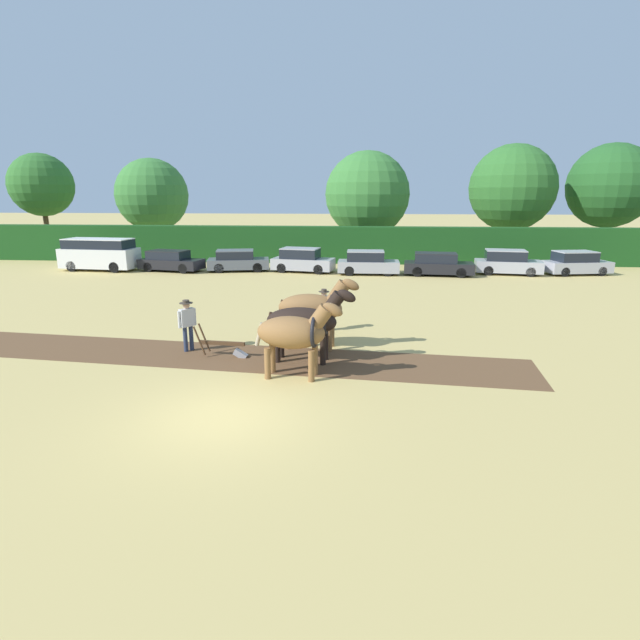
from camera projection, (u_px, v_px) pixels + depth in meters
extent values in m
plane|color=tan|center=(221.00, 417.00, 11.93)|extent=(240.00, 240.00, 0.00)
cube|color=brown|center=(210.00, 355.00, 16.42)|extent=(20.86, 4.55, 0.01)
cube|color=#194719|center=(319.00, 245.00, 38.10)|extent=(73.39, 1.38, 2.74)
cylinder|color=#4C3823|center=(47.00, 227.00, 45.26)|extent=(0.44, 0.44, 4.38)
sphere|color=#2D6628|center=(41.00, 185.00, 44.35)|extent=(5.49, 5.49, 5.49)
cylinder|color=brown|center=(155.00, 233.00, 46.15)|extent=(0.44, 0.44, 3.25)
sphere|color=#387533|center=(152.00, 195.00, 45.30)|extent=(6.48, 6.48, 6.48)
cylinder|color=#423323|center=(366.00, 236.00, 42.83)|extent=(0.44, 0.44, 3.14)
sphere|color=#387533|center=(367.00, 194.00, 41.96)|extent=(7.10, 7.10, 7.10)
cylinder|color=brown|center=(508.00, 234.00, 42.20)|extent=(0.44, 0.44, 3.68)
sphere|color=#2D6628|center=(513.00, 188.00, 41.26)|extent=(7.04, 7.04, 7.04)
cylinder|color=#4C3823|center=(604.00, 232.00, 42.59)|extent=(0.44, 0.44, 3.87)
sphere|color=#235623|center=(610.00, 186.00, 41.64)|extent=(6.93, 6.93, 6.93)
ellipsoid|color=brown|center=(291.00, 332.00, 14.20)|extent=(2.05, 1.16, 0.94)
cylinder|color=brown|center=(315.00, 360.00, 14.57)|extent=(0.18, 0.18, 0.92)
cylinder|color=brown|center=(311.00, 366.00, 14.05)|extent=(0.18, 0.18, 0.92)
cylinder|color=brown|center=(272.00, 358.00, 14.78)|extent=(0.18, 0.18, 0.92)
cylinder|color=brown|center=(267.00, 363.00, 14.26)|extent=(0.18, 0.18, 0.92)
cylinder|color=brown|center=(320.00, 318.00, 13.95)|extent=(0.80, 0.51, 0.83)
ellipsoid|color=brown|center=(333.00, 310.00, 13.82)|extent=(0.70, 0.32, 0.54)
cube|color=gray|center=(326.00, 311.00, 13.87)|extent=(0.38, 0.11, 0.49)
cylinder|color=gray|center=(259.00, 334.00, 14.38)|extent=(0.31, 0.15, 0.71)
torus|color=black|center=(315.00, 331.00, 14.07)|extent=(0.19, 0.96, 0.95)
ellipsoid|color=black|center=(301.00, 321.00, 15.58)|extent=(2.30, 1.12, 0.88)
cylinder|color=black|center=(326.00, 346.00, 15.91)|extent=(0.18, 0.18, 0.91)
cylinder|color=black|center=(323.00, 351.00, 15.43)|extent=(0.18, 0.18, 0.91)
cylinder|color=black|center=(281.00, 344.00, 16.15)|extent=(0.18, 0.18, 0.91)
cylinder|color=black|center=(277.00, 348.00, 15.67)|extent=(0.18, 0.18, 0.91)
cylinder|color=black|center=(331.00, 306.00, 15.29)|extent=(0.89, 0.49, 0.97)
ellipsoid|color=black|center=(347.00, 296.00, 15.13)|extent=(0.70, 0.32, 0.54)
cube|color=black|center=(338.00, 300.00, 15.21)|extent=(0.47, 0.12, 0.62)
cylinder|color=black|center=(269.00, 323.00, 15.78)|extent=(0.31, 0.15, 0.71)
torus|color=black|center=(326.00, 320.00, 15.43)|extent=(0.19, 0.90, 0.89)
ellipsoid|color=brown|center=(310.00, 308.00, 16.92)|extent=(2.27, 1.20, 0.96)
cylinder|color=brown|center=(332.00, 333.00, 17.30)|extent=(0.18, 0.18, 0.98)
cylinder|color=brown|center=(329.00, 337.00, 16.77)|extent=(0.18, 0.18, 0.98)
cylinder|color=brown|center=(292.00, 331.00, 17.53)|extent=(0.18, 0.18, 0.98)
cylinder|color=brown|center=(288.00, 335.00, 17.00)|extent=(0.18, 0.18, 0.98)
cylinder|color=brown|center=(337.00, 294.00, 16.64)|extent=(0.90, 0.53, 0.96)
ellipsoid|color=brown|center=(351.00, 285.00, 16.48)|extent=(0.70, 0.32, 0.54)
cube|color=black|center=(343.00, 288.00, 16.55)|extent=(0.45, 0.12, 0.60)
cylinder|color=black|center=(280.00, 310.00, 17.12)|extent=(0.31, 0.15, 0.71)
torus|color=black|center=(332.00, 307.00, 16.78)|extent=(0.20, 0.97, 0.97)
cube|color=#4C331E|center=(222.00, 343.00, 16.23)|extent=(1.54, 0.24, 0.12)
cube|color=#939399|center=(241.00, 354.00, 16.21)|extent=(0.50, 0.24, 0.39)
cylinder|color=#4C331E|center=(204.00, 337.00, 16.51)|extent=(0.40, 0.10, 0.96)
cylinder|color=#4C331E|center=(199.00, 341.00, 16.13)|extent=(0.40, 0.10, 0.96)
cylinder|color=#28334C|center=(191.00, 338.00, 16.89)|extent=(0.14, 0.14, 0.86)
cylinder|color=#28334C|center=(185.00, 339.00, 16.74)|extent=(0.14, 0.14, 0.86)
cube|color=silver|center=(187.00, 317.00, 16.63)|extent=(0.47, 0.51, 0.61)
sphere|color=tan|center=(186.00, 305.00, 16.53)|extent=(0.23, 0.23, 0.23)
cylinder|color=silver|center=(195.00, 317.00, 16.85)|extent=(0.09, 0.09, 0.57)
cylinder|color=silver|center=(179.00, 320.00, 16.43)|extent=(0.09, 0.09, 0.57)
cylinder|color=#42382D|center=(186.00, 303.00, 16.51)|extent=(0.44, 0.44, 0.02)
cylinder|color=#42382D|center=(186.00, 302.00, 16.50)|extent=(0.22, 0.22, 0.10)
cylinder|color=#38332D|center=(325.00, 320.00, 19.35)|extent=(0.14, 0.14, 0.80)
cylinder|color=#38332D|center=(323.00, 321.00, 19.17)|extent=(0.14, 0.14, 0.80)
cube|color=silver|center=(324.00, 304.00, 19.09)|extent=(0.38, 0.51, 0.57)
sphere|color=tan|center=(324.00, 293.00, 18.99)|extent=(0.22, 0.22, 0.22)
cylinder|color=silver|center=(328.00, 303.00, 19.33)|extent=(0.09, 0.09, 0.53)
cylinder|color=silver|center=(320.00, 305.00, 18.87)|extent=(0.09, 0.09, 0.53)
cylinder|color=#42382D|center=(324.00, 292.00, 18.98)|extent=(0.41, 0.41, 0.02)
cylinder|color=#42382D|center=(324.00, 290.00, 18.97)|extent=(0.21, 0.21, 0.10)
cube|color=silver|center=(100.00, 258.00, 34.36)|extent=(5.28, 2.43, 1.31)
cube|color=black|center=(98.00, 244.00, 34.13)|extent=(4.65, 2.17, 0.60)
cube|color=silver|center=(98.00, 239.00, 34.04)|extent=(4.65, 2.17, 0.06)
cylinder|color=black|center=(129.00, 264.00, 35.07)|extent=(0.74, 0.28, 0.73)
cylinder|color=black|center=(114.00, 267.00, 33.38)|extent=(0.74, 0.28, 0.73)
cylinder|color=black|center=(88.00, 263.00, 35.59)|extent=(0.74, 0.28, 0.73)
cylinder|color=black|center=(72.00, 266.00, 33.90)|extent=(0.74, 0.28, 0.73)
cube|color=black|center=(172.00, 264.00, 34.04)|extent=(4.54, 2.48, 0.65)
cube|color=black|center=(168.00, 255.00, 33.96)|extent=(2.82, 1.99, 0.52)
cube|color=black|center=(168.00, 251.00, 33.88)|extent=(2.82, 1.99, 0.06)
cylinder|color=black|center=(195.00, 266.00, 34.43)|extent=(0.69, 0.34, 0.66)
cylinder|color=black|center=(183.00, 269.00, 33.05)|extent=(0.69, 0.34, 0.66)
cylinder|color=black|center=(161.00, 264.00, 35.13)|extent=(0.69, 0.34, 0.66)
cylinder|color=black|center=(148.00, 267.00, 33.74)|extent=(0.69, 0.34, 0.66)
cube|color=#565B66|center=(239.00, 264.00, 34.11)|extent=(4.40, 2.61, 0.66)
cube|color=black|center=(235.00, 255.00, 33.94)|extent=(2.75, 2.10, 0.54)
cube|color=#565B66|center=(235.00, 250.00, 33.86)|extent=(2.75, 2.10, 0.06)
cylinder|color=black|center=(257.00, 264.00, 35.07)|extent=(0.68, 0.35, 0.65)
cylinder|color=black|center=(257.00, 268.00, 33.54)|extent=(0.68, 0.35, 0.65)
cylinder|color=black|center=(221.00, 265.00, 34.77)|extent=(0.68, 0.35, 0.65)
cylinder|color=black|center=(219.00, 268.00, 33.24)|extent=(0.68, 0.35, 0.65)
cube|color=#9E9EA8|center=(303.00, 264.00, 33.71)|extent=(4.35, 2.46, 0.74)
cube|color=black|center=(300.00, 254.00, 33.59)|extent=(2.70, 1.99, 0.63)
cube|color=#9E9EA8|center=(300.00, 248.00, 33.51)|extent=(2.70, 1.99, 0.06)
cylinder|color=black|center=(324.00, 266.00, 34.17)|extent=(0.67, 0.33, 0.64)
cylinder|color=black|center=(318.00, 269.00, 32.73)|extent=(0.67, 0.33, 0.64)
cylinder|color=black|center=(289.00, 265.00, 34.81)|extent=(0.67, 0.33, 0.64)
cylinder|color=black|center=(282.00, 268.00, 33.37)|extent=(0.67, 0.33, 0.64)
cube|color=#9E9EA8|center=(368.00, 266.00, 32.74)|extent=(3.97, 1.75, 0.71)
cube|color=black|center=(366.00, 256.00, 32.59)|extent=(2.38, 1.57, 0.60)
cube|color=#9E9EA8|center=(366.00, 251.00, 32.51)|extent=(2.38, 1.57, 0.06)
cylinder|color=black|center=(387.00, 268.00, 33.43)|extent=(0.62, 0.22, 0.62)
cylinder|color=black|center=(388.00, 271.00, 31.96)|extent=(0.62, 0.22, 0.62)
cylinder|color=black|center=(350.00, 268.00, 33.63)|extent=(0.62, 0.22, 0.62)
cylinder|color=black|center=(349.00, 271.00, 32.16)|extent=(0.62, 0.22, 0.62)
cube|color=black|center=(439.00, 268.00, 32.28)|extent=(4.53, 2.15, 0.67)
cube|color=black|center=(436.00, 258.00, 32.16)|extent=(2.77, 1.81, 0.55)
cube|color=black|center=(436.00, 253.00, 32.09)|extent=(2.77, 1.81, 0.06)
cylinder|color=black|center=(459.00, 269.00, 32.83)|extent=(0.65, 0.28, 0.63)
cylinder|color=black|center=(461.00, 273.00, 31.37)|extent=(0.65, 0.28, 0.63)
cylinder|color=black|center=(417.00, 268.00, 33.29)|extent=(0.65, 0.28, 0.63)
cylinder|color=black|center=(417.00, 272.00, 31.83)|extent=(0.65, 0.28, 0.63)
cube|color=#A8A8B2|center=(508.00, 266.00, 32.73)|extent=(4.34, 2.31, 0.74)
cube|color=black|center=(506.00, 256.00, 32.60)|extent=(2.68, 1.91, 0.63)
cube|color=#A8A8B2|center=(506.00, 250.00, 32.52)|extent=(2.68, 1.91, 0.06)
cylinder|color=black|center=(526.00, 268.00, 33.26)|extent=(0.64, 0.30, 0.61)
cylinder|color=black|center=(531.00, 272.00, 31.78)|extent=(0.64, 0.30, 0.61)
cylinder|color=black|center=(486.00, 267.00, 33.79)|extent=(0.64, 0.30, 0.61)
cylinder|color=black|center=(488.00, 271.00, 32.32)|extent=(0.64, 0.30, 0.61)
cube|color=#A8A8B2|center=(577.00, 267.00, 32.64)|extent=(4.34, 2.49, 0.71)
cube|color=black|center=(575.00, 257.00, 32.46)|extent=(2.70, 2.00, 0.60)
cube|color=#A8A8B2|center=(576.00, 252.00, 32.38)|extent=(2.70, 2.00, 0.06)
cylinder|color=black|center=(587.00, 268.00, 33.56)|extent=(0.63, 0.33, 0.60)
cylinder|color=black|center=(602.00, 271.00, 32.09)|extent=(0.63, 0.33, 0.60)
cylinder|color=black|center=(552.00, 268.00, 33.30)|extent=(0.63, 0.33, 0.60)
cylinder|color=black|center=(565.00, 272.00, 31.83)|extent=(0.63, 0.33, 0.60)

